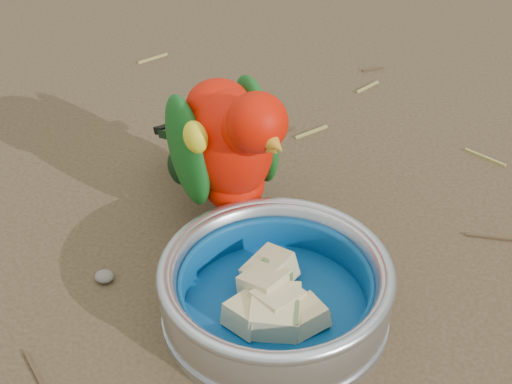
# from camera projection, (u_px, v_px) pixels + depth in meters

# --- Properties ---
(ground) EXTENTS (60.00, 60.00, 0.00)m
(ground) POSITION_uv_depth(u_px,v_px,m) (275.00, 274.00, 0.77)
(ground) COLOR #4D3A27
(food_bowl) EXTENTS (0.21, 0.21, 0.02)m
(food_bowl) POSITION_uv_depth(u_px,v_px,m) (275.00, 311.00, 0.72)
(food_bowl) COLOR #B2B2BA
(food_bowl) RESTS_ON ground
(bowl_wall) EXTENTS (0.21, 0.21, 0.04)m
(bowl_wall) POSITION_uv_depth(u_px,v_px,m) (276.00, 287.00, 0.70)
(bowl_wall) COLOR #B2B2BA
(bowl_wall) RESTS_ON food_bowl
(fruit_wedges) EXTENTS (0.13, 0.13, 0.03)m
(fruit_wedges) POSITION_uv_depth(u_px,v_px,m) (276.00, 293.00, 0.71)
(fruit_wedges) COLOR #D4BD86
(fruit_wedges) RESTS_ON food_bowl
(lory_parrot) EXTENTS (0.23, 0.23, 0.18)m
(lory_parrot) POSITION_uv_depth(u_px,v_px,m) (229.00, 156.00, 0.78)
(lory_parrot) COLOR red
(lory_parrot) RESTS_ON ground
(ground_debris) EXTENTS (0.90, 0.80, 0.01)m
(ground_debris) POSITION_uv_depth(u_px,v_px,m) (313.00, 268.00, 0.77)
(ground_debris) COLOR #A09247
(ground_debris) RESTS_ON ground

